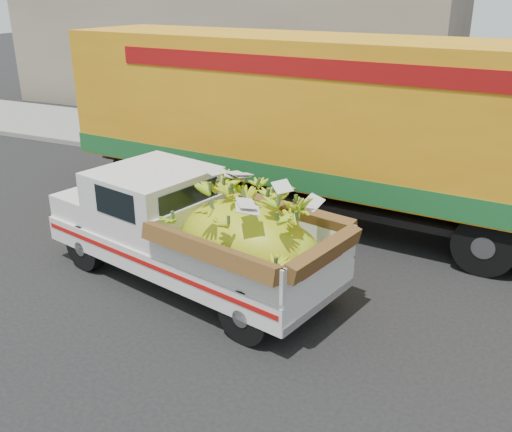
% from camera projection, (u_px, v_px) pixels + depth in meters
% --- Properties ---
extents(ground, '(100.00, 100.00, 0.00)m').
position_uv_depth(ground, '(256.00, 294.00, 9.37)').
color(ground, black).
rests_on(ground, ground).
extents(curb, '(60.00, 0.25, 0.15)m').
position_uv_depth(curb, '(361.00, 183.00, 14.47)').
color(curb, gray).
rests_on(curb, ground).
extents(sidewalk, '(60.00, 4.00, 0.14)m').
position_uv_depth(sidewalk, '(381.00, 162.00, 16.23)').
color(sidewalk, gray).
rests_on(sidewalk, ground).
extents(building_left, '(18.00, 6.00, 5.00)m').
position_uv_depth(building_left, '(230.00, 45.00, 23.47)').
color(building_left, gray).
rests_on(building_left, ground).
extents(pickup_truck, '(5.51, 2.99, 1.83)m').
position_uv_depth(pickup_truck, '(207.00, 234.00, 9.21)').
color(pickup_truck, black).
rests_on(pickup_truck, ground).
extents(semi_trailer, '(12.04, 3.49, 3.80)m').
position_uv_depth(semi_trailer, '(328.00, 122.00, 11.71)').
color(semi_trailer, black).
rests_on(semi_trailer, ground).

